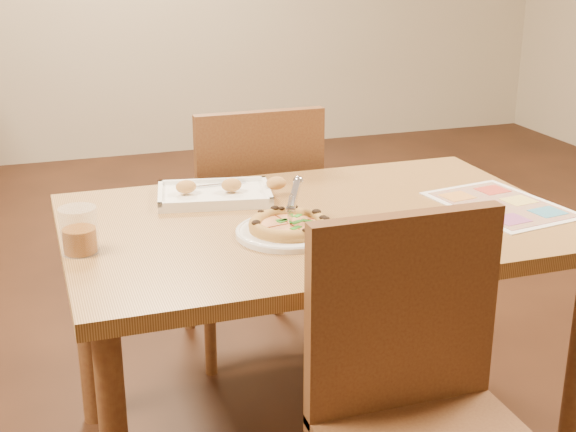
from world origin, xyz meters
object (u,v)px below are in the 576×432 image
object	(u,v)px
chair_near	(420,384)
pizza	(289,225)
plate	(288,232)
chair_far	(253,204)
pizza_cutter	(293,199)
dining_table	(316,248)
appetizer_tray	(218,194)
glass_tumbler	(79,233)
menu	(501,205)

from	to	relation	value
chair_near	pizza	xyz separation A→B (m)	(-0.11, 0.51, 0.18)
chair_near	plate	world-z (taller)	chair_near
pizza	chair_far	bearing A→B (deg)	81.22
plate	pizza_cutter	distance (m)	0.08
dining_table	chair_near	bearing A→B (deg)	-90.00
dining_table	chair_far	size ratio (longest dim) A/B	2.77
chair_near	appetizer_tray	xyz separation A→B (m)	(-0.21, 0.84, 0.17)
appetizer_tray	glass_tumbler	world-z (taller)	glass_tumbler
dining_table	appetizer_tray	bearing A→B (deg)	131.34
pizza	pizza_cutter	xyz separation A→B (m)	(0.02, 0.03, 0.06)
chair_near	glass_tumbler	bearing A→B (deg)	137.78
plate	appetizer_tray	xyz separation A→B (m)	(-0.09, 0.33, 0.01)
chair_far	plate	distance (m)	0.73
plate	chair_near	bearing A→B (deg)	-77.45
chair_far	appetizer_tray	bearing A→B (deg)	60.61
chair_near	chair_far	distance (m)	1.20
plate	pizza_cutter	xyz separation A→B (m)	(0.03, 0.03, 0.07)
glass_tumbler	menu	world-z (taller)	glass_tumbler
pizza_cutter	appetizer_tray	bearing A→B (deg)	50.64
chair_far	plate	bearing A→B (deg)	80.92
chair_near	plate	xyz separation A→B (m)	(-0.11, 0.50, 0.16)
dining_table	pizza_cutter	size ratio (longest dim) A/B	9.56
pizza	appetizer_tray	xyz separation A→B (m)	(-0.10, 0.33, -0.01)
menu	pizza_cutter	bearing A→B (deg)	179.68
pizza_cutter	glass_tumbler	size ratio (longest dim) A/B	1.24
chair_far	appetizer_tray	distance (m)	0.45
chair_far	pizza	distance (m)	0.73
chair_far	chair_near	bearing A→B (deg)	90.00
appetizer_tray	menu	world-z (taller)	appetizer_tray
dining_table	pizza_cutter	world-z (taller)	pizza_cutter
plate	appetizer_tray	world-z (taller)	appetizer_tray
chair_far	pizza_cutter	xyz separation A→B (m)	(-0.09, -0.67, 0.23)
chair_far	pizza	bearing A→B (deg)	81.22
pizza	pizza_cutter	size ratio (longest dim) A/B	1.48
chair_far	pizza_cutter	world-z (taller)	chair_far
appetizer_tray	plate	bearing A→B (deg)	-74.16
dining_table	chair_near	world-z (taller)	chair_near
chair_near	chair_far	world-z (taller)	same
pizza	glass_tumbler	distance (m)	0.50
chair_far	appetizer_tray	size ratio (longest dim) A/B	1.26
pizza_cutter	appetizer_tray	world-z (taller)	pizza_cutter
appetizer_tray	glass_tumbler	bearing A→B (deg)	-144.35
pizza_cutter	menu	bearing A→B (deg)	-61.44
chair_far	appetizer_tray	xyz separation A→B (m)	(-0.21, -0.37, 0.17)
chair_far	pizza_cutter	bearing A→B (deg)	82.59
pizza_cutter	glass_tumbler	xyz separation A→B (m)	(-0.52, 0.01, -0.03)
chair_near	appetizer_tray	distance (m)	0.88
appetizer_tray	menu	xyz separation A→B (m)	(0.72, -0.30, -0.01)
pizza	menu	size ratio (longest dim) A/B	0.53
appetizer_tray	glass_tumbler	xyz separation A→B (m)	(-0.40, -0.29, 0.03)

